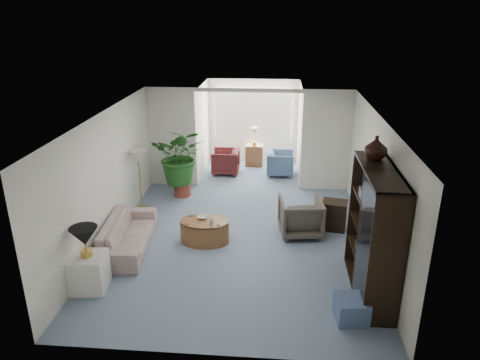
# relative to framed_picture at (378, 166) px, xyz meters

# --- Properties ---
(floor) EXTENTS (6.00, 6.00, 0.00)m
(floor) POSITION_rel_framed_picture_xyz_m (-2.46, 0.10, -1.70)
(floor) COLOR gray
(floor) RESTS_ON ground
(sunroom_floor) EXTENTS (2.60, 2.60, 0.00)m
(sunroom_floor) POSITION_rel_framed_picture_xyz_m (-2.46, 4.20, -1.70)
(sunroom_floor) COLOR gray
(sunroom_floor) RESTS_ON ground
(back_pier_left) EXTENTS (1.20, 0.12, 2.50)m
(back_pier_left) POSITION_rel_framed_picture_xyz_m (-4.36, 3.10, -0.45)
(back_pier_left) COLOR white
(back_pier_left) RESTS_ON ground
(back_pier_right) EXTENTS (1.20, 0.12, 2.50)m
(back_pier_right) POSITION_rel_framed_picture_xyz_m (-0.56, 3.10, -0.45)
(back_pier_right) COLOR white
(back_pier_right) RESTS_ON ground
(back_header) EXTENTS (2.60, 0.12, 0.10)m
(back_header) POSITION_rel_framed_picture_xyz_m (-2.46, 3.10, 0.75)
(back_header) COLOR white
(back_header) RESTS_ON back_pier_left
(window_pane) EXTENTS (2.20, 0.02, 1.50)m
(window_pane) POSITION_rel_framed_picture_xyz_m (-2.46, 5.28, -0.30)
(window_pane) COLOR white
(window_blinds) EXTENTS (2.20, 0.02, 1.50)m
(window_blinds) POSITION_rel_framed_picture_xyz_m (-2.46, 5.25, -0.30)
(window_blinds) COLOR white
(framed_picture) EXTENTS (0.04, 0.50, 0.40)m
(framed_picture) POSITION_rel_framed_picture_xyz_m (0.00, 0.00, 0.00)
(framed_picture) COLOR #C0AF9A
(sofa) EXTENTS (0.94, 2.03, 0.57)m
(sofa) POSITION_rel_framed_picture_xyz_m (-4.51, -0.20, -1.41)
(sofa) COLOR beige
(sofa) RESTS_ON ground
(end_table) EXTENTS (0.59, 0.59, 0.60)m
(end_table) POSITION_rel_framed_picture_xyz_m (-4.71, -1.55, -1.40)
(end_table) COLOR white
(end_table) RESTS_ON ground
(table_lamp) EXTENTS (0.44, 0.44, 0.30)m
(table_lamp) POSITION_rel_framed_picture_xyz_m (-4.71, -1.55, -0.75)
(table_lamp) COLOR black
(table_lamp) RESTS_ON end_table
(floor_lamp) EXTENTS (0.36, 0.36, 0.28)m
(floor_lamp) POSITION_rel_framed_picture_xyz_m (-4.76, 1.54, -0.45)
(floor_lamp) COLOR beige
(floor_lamp) RESTS_ON ground
(coffee_table) EXTENTS (1.06, 1.06, 0.45)m
(coffee_table) POSITION_rel_framed_picture_xyz_m (-3.10, 0.15, -1.47)
(coffee_table) COLOR brown
(coffee_table) RESTS_ON ground
(coffee_bowl) EXTENTS (0.22, 0.22, 0.05)m
(coffee_bowl) POSITION_rel_framed_picture_xyz_m (-3.15, 0.25, -1.23)
(coffee_bowl) COLOR silver
(coffee_bowl) RESTS_ON coffee_table
(coffee_cup) EXTENTS (0.11, 0.11, 0.09)m
(coffee_cup) POSITION_rel_framed_picture_xyz_m (-2.95, 0.05, -1.20)
(coffee_cup) COLOR beige
(coffee_cup) RESTS_ON coffee_table
(wingback_chair) EXTENTS (0.91, 0.93, 0.76)m
(wingback_chair) POSITION_rel_framed_picture_xyz_m (-1.24, 0.63, -1.32)
(wingback_chair) COLOR #5D5349
(wingback_chair) RESTS_ON ground
(side_table_dark) EXTENTS (0.58, 0.50, 0.60)m
(side_table_dark) POSITION_rel_framed_picture_xyz_m (-0.54, 0.93, -1.40)
(side_table_dark) COLOR black
(side_table_dark) RESTS_ON ground
(entertainment_cabinet) EXTENTS (0.50, 1.86, 2.07)m
(entertainment_cabinet) POSITION_rel_framed_picture_xyz_m (-0.23, -1.23, -0.67)
(entertainment_cabinet) COLOR black
(entertainment_cabinet) RESTS_ON ground
(cabinet_urn) EXTENTS (0.35, 0.35, 0.37)m
(cabinet_urn) POSITION_rel_framed_picture_xyz_m (-0.23, -0.73, 0.55)
(cabinet_urn) COLOR black
(cabinet_urn) RESTS_ON entertainment_cabinet
(ottoman) EXTENTS (0.50, 0.50, 0.36)m
(ottoman) POSITION_rel_framed_picture_xyz_m (-0.61, -2.01, -1.52)
(ottoman) COLOR slate
(ottoman) RESTS_ON ground
(plant_pot) EXTENTS (0.40, 0.40, 0.32)m
(plant_pot) POSITION_rel_framed_picture_xyz_m (-4.00, 2.42, -1.54)
(plant_pot) COLOR brown
(plant_pot) RESTS_ON ground
(house_plant) EXTENTS (1.25, 1.08, 1.39)m
(house_plant) POSITION_rel_framed_picture_xyz_m (-4.00, 2.42, -0.69)
(house_plant) COLOR #23581E
(house_plant) RESTS_ON plant_pot
(sunroom_chair_blue) EXTENTS (0.72, 0.70, 0.66)m
(sunroom_chair_blue) POSITION_rel_framed_picture_xyz_m (-1.64, 4.07, -1.37)
(sunroom_chair_blue) COLOR slate
(sunroom_chair_blue) RESTS_ON ground
(sunroom_chair_maroon) EXTENTS (0.74, 0.71, 0.67)m
(sunroom_chair_maroon) POSITION_rel_framed_picture_xyz_m (-3.14, 4.07, -1.37)
(sunroom_chair_maroon) COLOR maroon
(sunroom_chair_maroon) RESTS_ON ground
(sunroom_table) EXTENTS (0.49, 0.38, 0.60)m
(sunroom_table) POSITION_rel_framed_picture_xyz_m (-2.39, 4.82, -1.40)
(sunroom_table) COLOR brown
(sunroom_table) RESTS_ON ground
(shelf_clutter) EXTENTS (0.30, 1.01, 1.06)m
(shelf_clutter) POSITION_rel_framed_picture_xyz_m (-0.28, -1.24, -0.50)
(shelf_clutter) COLOR #342F28
(shelf_clutter) RESTS_ON entertainment_cabinet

